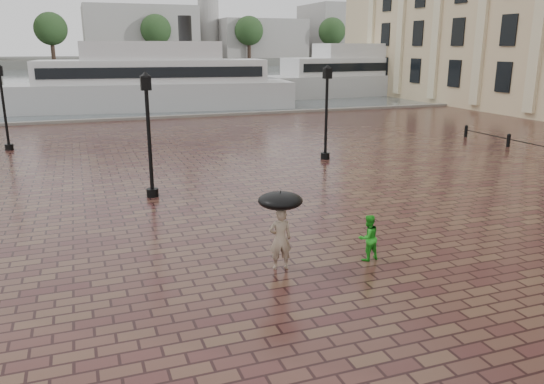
{
  "coord_description": "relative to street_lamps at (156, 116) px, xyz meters",
  "views": [
    {
      "loc": [
        -8.32,
        -9.33,
        5.41
      ],
      "look_at": [
        -3.35,
        4.3,
        1.4
      ],
      "focal_mm": 35.0,
      "sensor_mm": 36.0,
      "label": 1
    }
  ],
  "objects": [
    {
      "name": "ground",
      "position": [
        5.0,
        -15.33,
        -2.33
      ],
      "size": [
        300.0,
        300.0,
        0.0
      ],
      "primitive_type": "plane",
      "color": "#3A1B1A",
      "rests_on": "ground"
    },
    {
      "name": "harbour_water",
      "position": [
        5.0,
        76.67,
        -2.33
      ],
      "size": [
        240.0,
        240.0,
        0.0
      ],
      "primitive_type": "plane",
      "color": "#40494E",
      "rests_on": "ground"
    },
    {
      "name": "quay_edge",
      "position": [
        5.0,
        16.67,
        -2.33
      ],
      "size": [
        80.0,
        0.6,
        0.3
      ],
      "primitive_type": "cube",
      "color": "slate",
      "rests_on": "ground"
    },
    {
      "name": "far_shore",
      "position": [
        5.0,
        144.67,
        -1.33
      ],
      "size": [
        300.0,
        60.0,
        2.0
      ],
      "primitive_type": "cube",
      "color": "#4C4C47",
      "rests_on": "ground"
    },
    {
      "name": "distant_skyline",
      "position": [
        53.14,
        134.67,
        7.13
      ],
      "size": [
        102.5,
        22.0,
        33.0
      ],
      "color": "gray",
      "rests_on": "ground"
    },
    {
      "name": "far_trees",
      "position": [
        5.0,
        122.67,
        7.09
      ],
      "size": [
        188.0,
        8.0,
        13.5
      ],
      "color": "#2D2119",
      "rests_on": "ground"
    },
    {
      "name": "street_lamps",
      "position": [
        0.0,
        0.0,
        0.0
      ],
      "size": [
        15.44,
        12.44,
        4.4
      ],
      "color": "black",
      "rests_on": "ground"
    },
    {
      "name": "adult_pedestrian",
      "position": [
        1.1,
        -13.13,
        -1.54
      ],
      "size": [
        0.63,
        0.46,
        1.58
      ],
      "primitive_type": "imported",
      "rotation": [
        0.0,
        0.0,
        2.99
      ],
      "color": "gray",
      "rests_on": "ground"
    },
    {
      "name": "child_pedestrian",
      "position": [
        3.45,
        -13.38,
        -1.71
      ],
      "size": [
        0.66,
        0.55,
        1.22
      ],
      "primitive_type": "imported",
      "rotation": [
        0.0,
        0.0,
        3.3
      ],
      "color": "green",
      "rests_on": "ground"
    },
    {
      "name": "ferry_near",
      "position": [
        3.15,
        23.25,
        0.05
      ],
      "size": [
        24.63,
        8.57,
        7.91
      ],
      "rotation": [
        0.0,
        0.0,
        -0.12
      ],
      "color": "#BCBCBC",
      "rests_on": "ground"
    },
    {
      "name": "ferry_far",
      "position": [
        27.65,
        29.47,
        -0.0
      ],
      "size": [
        23.83,
        6.83,
        7.73
      ],
      "rotation": [
        0.0,
        0.0,
        0.05
      ],
      "color": "#BCBCBC",
      "rests_on": "ground"
    },
    {
      "name": "umbrella",
      "position": [
        1.1,
        -13.13,
        -0.55
      ],
      "size": [
        1.1,
        1.1,
        1.11
      ],
      "color": "black",
      "rests_on": "ground"
    }
  ]
}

